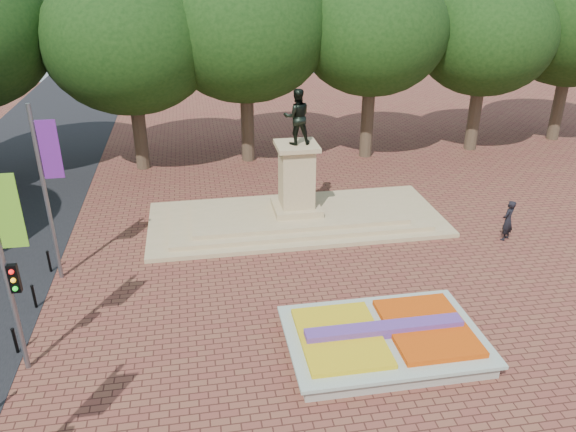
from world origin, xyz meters
name	(u,v)px	position (x,y,z in m)	size (l,w,h in m)	color
ground	(338,316)	(0.00, 0.00, 0.00)	(90.00, 90.00, 0.00)	brown
flower_bed	(384,339)	(1.03, -2.00, 0.38)	(6.30, 4.30, 0.91)	gray
monument	(296,205)	(0.00, 8.00, 0.88)	(14.00, 6.00, 6.40)	tan
tree_row_back	(304,48)	(2.33, 18.00, 6.67)	(44.80, 8.80, 10.43)	#3C2E21
banner_poles	(3,263)	(-10.08, -1.31, 3.88)	(0.88, 11.17, 7.00)	slate
bollard_row	(3,366)	(-10.70, -1.50, 0.53)	(0.12, 13.12, 0.98)	black
pedestrian	(508,220)	(8.94, 4.50, 0.94)	(0.69, 0.45, 1.89)	black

